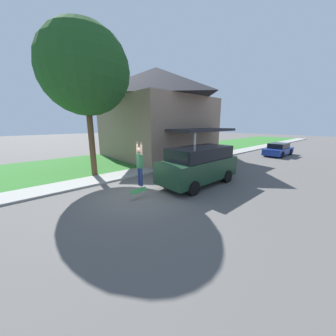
{
  "coord_description": "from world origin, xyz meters",
  "views": [
    {
      "loc": [
        7.39,
        -4.67,
        3.41
      ],
      "look_at": [
        0.53,
        1.58,
        1.18
      ],
      "focal_mm": 20.0,
      "sensor_mm": 36.0,
      "label": 1
    }
  ],
  "objects_px": {
    "car_down_street": "(278,150)",
    "skateboard": "(138,191)",
    "suv_parked": "(199,165)",
    "lawn_tree_near": "(85,71)",
    "skateboarder": "(140,163)"
  },
  "relations": [
    {
      "from": "car_down_street",
      "to": "skateboard",
      "type": "xyz_separation_m",
      "value": [
        -0.05,
        -17.91,
        -0.22
      ]
    },
    {
      "from": "suv_parked",
      "to": "skateboard",
      "type": "distance_m",
      "value": 3.88
    },
    {
      "from": "lawn_tree_near",
      "to": "car_down_street",
      "type": "relative_size",
      "value": 1.98
    },
    {
      "from": "car_down_street",
      "to": "skateboarder",
      "type": "distance_m",
      "value": 17.72
    },
    {
      "from": "skateboarder",
      "to": "skateboard",
      "type": "xyz_separation_m",
      "value": [
        0.13,
        -0.21,
        -1.22
      ]
    },
    {
      "from": "suv_parked",
      "to": "skateboarder",
      "type": "height_order",
      "value": "skateboarder"
    },
    {
      "from": "lawn_tree_near",
      "to": "suv_parked",
      "type": "distance_m",
      "value": 8.59
    },
    {
      "from": "skateboarder",
      "to": "skateboard",
      "type": "relative_size",
      "value": 2.51
    },
    {
      "from": "lawn_tree_near",
      "to": "skateboard",
      "type": "distance_m",
      "value": 7.95
    },
    {
      "from": "suv_parked",
      "to": "skateboarder",
      "type": "bearing_deg",
      "value": -99.02
    },
    {
      "from": "skateboarder",
      "to": "car_down_street",
      "type": "bearing_deg",
      "value": 89.39
    },
    {
      "from": "skateboarder",
      "to": "skateboard",
      "type": "bearing_deg",
      "value": -57.93
    },
    {
      "from": "lawn_tree_near",
      "to": "car_down_street",
      "type": "distance_m",
      "value": 19.52
    },
    {
      "from": "skateboarder",
      "to": "lawn_tree_near",
      "type": "bearing_deg",
      "value": -177.87
    },
    {
      "from": "car_down_street",
      "to": "skateboard",
      "type": "bearing_deg",
      "value": -90.17
    }
  ]
}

